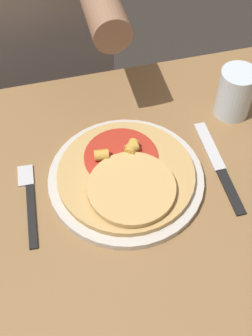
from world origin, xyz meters
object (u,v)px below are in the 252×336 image
Objects in this scene: fork at (29,199)px; dining_table at (136,239)px; pizza at (127,176)px; drinking_glass at (235,93)px; plate at (126,179)px; knife at (220,168)px; person_diner at (42,16)px.

dining_table is at bearing -18.46° from fork.
pizza is 0.28m from drinking_glass.
plate is 0.18m from knife.
plate is 0.02m from pizza.
dining_table is 4.61× the size of pizza.
drinking_glass is at bearing -53.23° from person_diner.
plate is at bearing -154.66° from drinking_glass.
knife is (0.18, -0.01, -0.00)m from plate.
person_diner reaches higher than fork.
fork is 0.14× the size of person_diner.
pizza reaches higher than fork.
pizza is 1.40× the size of fork.
plate is 0.18m from fork.
knife is at bearing -119.54° from drinking_glass.
person_diner reaches higher than pizza.
plate is 1.28× the size of knife.
fork is at bearing -100.10° from person_diner.
person_diner reaches higher than drinking_glass.
person_diner is at bearing 79.90° from fork.
person_diner is (-0.33, 0.44, -0.06)m from drinking_glass.
pizza is at bearing -153.62° from drinking_glass.
dining_table is 0.21m from knife.
person_diner is at bearing 97.63° from dining_table.
person_diner reaches higher than dining_table.
person_diner reaches higher than plate.
pizza is at bearing -89.33° from plate.
person_diner reaches higher than knife.
person_diner is at bearing 113.83° from knife.
fork is at bearing 178.89° from plate.
person_diner is at bearing 126.77° from drinking_glass.
fork is at bearing 177.06° from pizza.
knife is 0.63m from person_diner.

